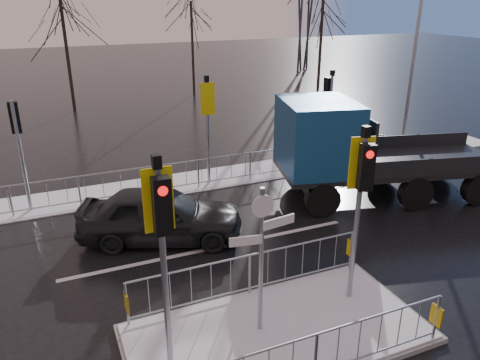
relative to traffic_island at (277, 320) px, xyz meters
name	(u,v)px	position (x,y,z in m)	size (l,w,h in m)	color
ground	(277,336)	(0.01, -0.01, -0.39)	(120.00, 120.00, 0.00)	black
snow_verge	(167,185)	(0.01, 8.59, -0.37)	(30.00, 2.00, 0.04)	white
lane_markings	(285,347)	(0.01, -0.34, -0.39)	(8.00, 11.38, 0.01)	silver
traffic_island	(277,320)	(0.00, 0.00, 0.00)	(6.00, 3.04, 4.15)	slate
far_kerb_fixtures	(177,163)	(0.31, 8.08, 0.63)	(18.00, 0.65, 3.83)	#91989F
car_far_lane	(161,215)	(-1.11, 4.83, 0.37)	(1.79, 4.46, 1.52)	black
flatbed_truck	(347,148)	(5.18, 5.19, 1.39)	(7.66, 4.28, 3.36)	black
tree_far_a	(63,25)	(-1.99, 21.99, 4.43)	(3.75, 3.75, 7.08)	black
tree_far_b	(192,30)	(6.01, 23.99, 3.79)	(3.25, 3.25, 6.14)	black
tree_far_c	(322,14)	(14.01, 20.99, 4.76)	(4.00, 4.00, 7.55)	black
street_lamp_right	(416,47)	(10.58, 8.49, 4.00)	(1.25, 0.18, 8.00)	#91989F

